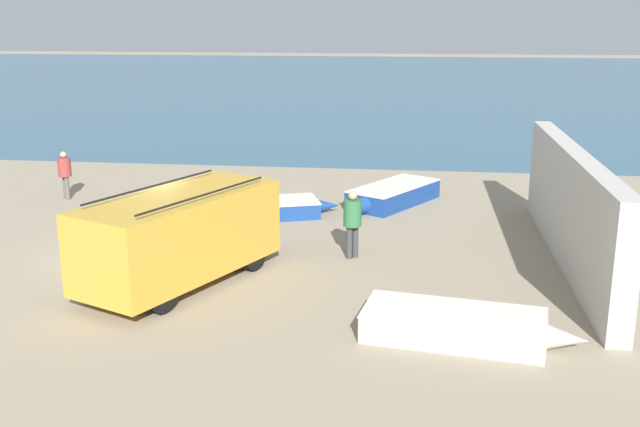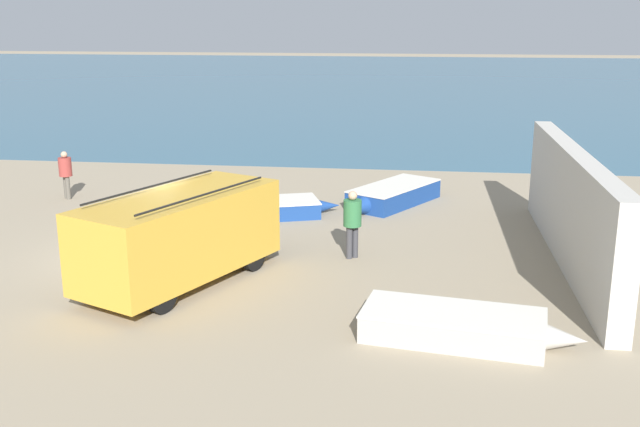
% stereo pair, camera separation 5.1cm
% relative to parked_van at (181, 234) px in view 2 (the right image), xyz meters
% --- Properties ---
extents(ground_plane, '(200.00, 200.00, 0.00)m').
position_rel_parked_van_xyz_m(ground_plane, '(-1.74, 1.73, -1.18)').
color(ground_plane, gray).
extents(sea_water, '(120.00, 80.00, 0.01)m').
position_rel_parked_van_xyz_m(sea_water, '(-1.74, 53.73, -1.18)').
color(sea_water, '#33607A').
rests_on(sea_water, ground_plane).
extents(harbor_wall, '(0.50, 10.50, 2.88)m').
position_rel_parked_van_xyz_m(harbor_wall, '(9.31, 2.73, 0.26)').
color(harbor_wall, '#BCB7AD').
rests_on(harbor_wall, ground_plane).
extents(parked_van, '(4.02, 5.61, 2.27)m').
position_rel_parked_van_xyz_m(parked_van, '(0.00, 0.00, 0.00)').
color(parked_van, gold).
rests_on(parked_van, ground_plane).
extents(fishing_rowboat_0, '(4.31, 2.58, 0.51)m').
position_rel_parked_van_xyz_m(fishing_rowboat_0, '(0.79, 6.07, -0.93)').
color(fishing_rowboat_0, navy).
rests_on(fishing_rowboat_0, ground_plane).
extents(fishing_rowboat_1, '(3.14, 4.24, 0.64)m').
position_rel_parked_van_xyz_m(fishing_rowboat_1, '(4.64, 8.07, -0.86)').
color(fishing_rowboat_1, navy).
rests_on(fishing_rowboat_1, ground_plane).
extents(fishing_rowboat_2, '(4.37, 2.05, 0.56)m').
position_rel_parked_van_xyz_m(fishing_rowboat_2, '(6.34, -2.42, -0.90)').
color(fishing_rowboat_2, '#ADA89E').
rests_on(fishing_rowboat_2, ground_plane).
extents(fisherman_0, '(0.47, 0.47, 1.79)m').
position_rel_parked_van_xyz_m(fisherman_0, '(3.82, 2.34, -0.11)').
color(fisherman_0, '#38383D').
rests_on(fisherman_0, ground_plane).
extents(fisherman_1, '(0.43, 0.43, 1.65)m').
position_rel_parked_van_xyz_m(fisherman_1, '(-6.42, 7.45, -0.20)').
color(fisherman_1, '#5B564C').
rests_on(fisherman_1, ground_plane).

